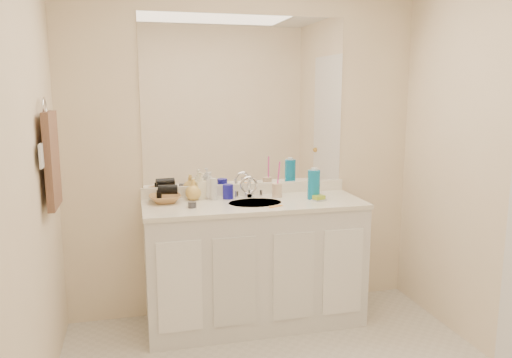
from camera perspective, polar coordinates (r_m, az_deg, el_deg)
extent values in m
cube|color=#FBE6C4|center=(3.66, -1.23, 3.20)|extent=(2.60, 0.02, 2.40)
cube|color=#FBE6C4|center=(1.31, 25.16, -10.79)|extent=(2.60, 0.02, 2.40)
cube|color=#FBE6C4|center=(2.34, -26.06, -1.88)|extent=(0.02, 2.60, 2.40)
cube|color=silver|center=(3.58, -0.20, -9.76)|extent=(1.50, 0.55, 0.85)
cube|color=white|center=(3.45, -0.20, -2.88)|extent=(1.52, 0.57, 0.03)
cube|color=white|center=(3.69, -1.16, -1.16)|extent=(1.52, 0.03, 0.08)
cylinder|color=beige|center=(3.43, -0.12, -2.90)|extent=(0.37, 0.37, 0.02)
cylinder|color=silver|center=(3.59, -0.81, -1.23)|extent=(0.02, 0.02, 0.11)
cube|color=white|center=(3.62, -1.23, 8.84)|extent=(1.48, 0.01, 1.20)
cylinder|color=#171595|center=(3.55, -3.22, -1.44)|extent=(0.10, 0.10, 0.10)
cylinder|color=beige|center=(3.61, 2.41, -1.28)|extent=(0.08, 0.08, 0.10)
cylinder|color=#F741AD|center=(3.59, 2.58, 0.32)|extent=(0.02, 0.04, 0.22)
cylinder|color=#0E7CB0|center=(3.54, 6.61, -0.64)|extent=(0.10, 0.10, 0.21)
cube|color=silver|center=(3.51, 7.19, -2.39)|extent=(0.11, 0.10, 0.01)
cube|color=#9EC12F|center=(3.51, 7.20, -2.08)|extent=(0.09, 0.07, 0.03)
cube|color=orange|center=(3.31, 2.28, -3.14)|extent=(0.10, 0.06, 0.00)
cylinder|color=#393840|center=(3.31, -7.31, -2.93)|extent=(0.06, 0.06, 0.04)
cylinder|color=silver|center=(3.51, -4.89, -1.15)|extent=(0.06, 0.06, 0.15)
imported|color=white|center=(3.55, -5.23, -0.73)|extent=(0.09, 0.09, 0.19)
imported|color=#F9F1CB|center=(3.56, -6.38, -0.74)|extent=(0.11, 0.11, 0.19)
imported|color=#E7BC5A|center=(3.53, -7.18, -1.19)|extent=(0.14, 0.14, 0.15)
imported|color=#AA7844|center=(3.48, -10.34, -2.23)|extent=(0.23, 0.23, 0.05)
cylinder|color=black|center=(3.47, -10.04, -1.19)|extent=(0.14, 0.08, 0.07)
torus|color=silver|center=(3.05, -23.04, 7.58)|extent=(0.01, 0.11, 0.11)
cube|color=#4D3529|center=(3.07, -22.28, 2.02)|extent=(0.04, 0.32, 0.55)
cube|color=white|center=(2.88, -23.34, 2.44)|extent=(0.01, 0.08, 0.13)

